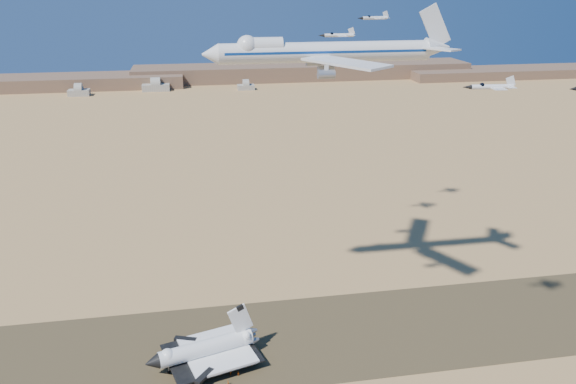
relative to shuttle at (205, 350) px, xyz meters
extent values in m
plane|color=tan|center=(22.13, 7.89, -4.91)|extent=(1200.00, 1200.00, 0.00)
cube|color=brown|center=(22.13, 7.89, -4.88)|extent=(600.00, 50.00, 0.06)
cube|color=brown|center=(-197.87, 527.89, 2.09)|extent=(380.00, 60.00, 14.00)
cube|color=brown|center=(142.13, 547.89, 4.09)|extent=(420.00, 60.00, 18.00)
cube|color=brown|center=(422.13, 517.89, 0.59)|extent=(300.00, 60.00, 11.00)
cube|color=#A19D8E|center=(-117.87, 477.89, -1.66)|extent=(22.00, 14.00, 6.50)
cube|color=#A19D8E|center=(-37.87, 492.89, -1.16)|extent=(30.00, 15.00, 7.50)
cube|color=#A19D8E|center=(62.13, 482.89, -2.16)|extent=(19.00, 12.50, 5.50)
cylinder|color=white|center=(0.08, 0.02, 0.69)|extent=(30.15, 13.18, 5.22)
cone|color=black|center=(-16.25, -4.62, 0.69)|extent=(5.40, 5.92, 4.96)
sphere|color=white|center=(-11.59, -3.29, 1.44)|extent=(4.85, 4.85, 4.85)
cube|color=white|center=(3.67, 1.04, -1.45)|extent=(25.86, 27.15, 0.84)
cube|color=black|center=(1.87, 0.53, -1.87)|extent=(33.04, 29.19, 0.47)
cube|color=white|center=(11.75, 3.34, 7.97)|extent=(8.50, 2.99, 10.75)
cylinder|color=gray|center=(-11.59, -3.29, -3.41)|extent=(0.34, 0.34, 2.99)
cylinder|color=black|center=(-11.59, -3.29, -4.39)|extent=(1.10, 0.68, 1.03)
cylinder|color=gray|center=(6.74, -2.94, -3.41)|extent=(0.34, 0.34, 2.99)
cylinder|color=black|center=(6.74, -2.94, -4.39)|extent=(1.10, 0.68, 1.03)
cylinder|color=gray|center=(4.19, 6.04, -3.41)|extent=(0.34, 0.34, 2.99)
cylinder|color=black|center=(4.19, 6.04, -4.39)|extent=(1.10, 0.68, 1.03)
cylinder|color=silver|center=(43.50, 25.75, 89.06)|extent=(68.10, 6.69, 6.41)
cone|color=silver|center=(6.96, 25.90, 89.06)|extent=(5.03, 6.43, 6.41)
sphere|color=silver|center=(18.47, 25.86, 91.37)|extent=(6.61, 6.61, 6.61)
cube|color=silver|center=(45.43, 9.73, 87.86)|extent=(21.96, 30.77, 0.70)
cube|color=silver|center=(45.56, 41.76, 87.86)|extent=(22.15, 30.72, 0.70)
cube|color=silver|center=(79.51, 19.10, 90.06)|extent=(10.25, 12.29, 0.50)
cube|color=silver|center=(79.56, 32.11, 90.06)|extent=(10.30, 12.29, 0.50)
cube|color=silver|center=(79.54, 25.61, 96.57)|extent=(11.42, 0.75, 14.31)
cylinder|color=gray|center=(41.46, 16.75, 84.86)|extent=(5.02, 2.62, 2.60)
cylinder|color=gray|center=(39.42, 7.75, 84.86)|extent=(5.02, 2.62, 2.60)
cylinder|color=gray|center=(41.53, 34.77, 84.86)|extent=(5.02, 2.62, 2.60)
cylinder|color=gray|center=(39.57, 43.79, 84.86)|extent=(5.02, 2.62, 2.60)
imported|color=#BC4B0B|center=(6.27, -11.99, -4.02)|extent=(0.55, 0.69, 1.66)
imported|color=#BC4B0B|center=(7.35, -7.41, -3.95)|extent=(0.95, 0.99, 1.79)
imported|color=#BC4B0B|center=(9.65, -8.27, -3.95)|extent=(1.05, 1.16, 1.79)
cylinder|color=silver|center=(78.87, -15.17, 84.06)|extent=(11.32, 2.40, 1.31)
cone|color=black|center=(72.15, -14.52, 84.06)|extent=(2.54, 1.45, 1.22)
sphere|color=black|center=(76.07, -14.90, 84.53)|extent=(1.31, 1.31, 1.31)
cube|color=silver|center=(79.80, -15.26, 83.87)|extent=(3.99, 7.78, 0.23)
cube|color=silver|center=(83.53, -15.63, 84.06)|extent=(2.51, 4.87, 0.19)
cube|color=silver|center=(83.72, -15.65, 85.37)|extent=(2.85, 0.51, 3.17)
cone|color=black|center=(85.62, -38.61, 87.46)|extent=(2.89, 1.71, 1.37)
cylinder|color=silver|center=(59.93, 72.11, 90.03)|extent=(11.83, 1.56, 1.38)
cone|color=black|center=(52.84, 72.22, 90.03)|extent=(2.58, 1.32, 1.28)
sphere|color=black|center=(56.97, 72.15, 90.53)|extent=(1.38, 1.38, 1.38)
cube|color=silver|center=(60.91, 72.09, 89.84)|extent=(3.57, 7.93, 0.25)
cube|color=silver|center=(64.85, 72.03, 90.03)|extent=(2.24, 4.96, 0.20)
cube|color=silver|center=(65.05, 72.03, 91.41)|extent=(2.98, 0.29, 3.33)
cylinder|color=silver|center=(80.01, 88.78, 95.48)|extent=(11.51, 2.74, 1.33)
cone|color=black|center=(73.20, 87.93, 95.48)|extent=(2.61, 1.54, 1.24)
sphere|color=black|center=(77.17, 88.42, 95.95)|extent=(1.33, 1.33, 1.33)
cube|color=silver|center=(80.96, 88.90, 95.29)|extent=(4.25, 7.98, 0.24)
cube|color=silver|center=(84.74, 89.37, 95.48)|extent=(2.67, 4.99, 0.19)
cube|color=silver|center=(84.93, 89.39, 96.81)|extent=(2.89, 0.59, 3.22)
camera|label=1|loc=(0.44, -151.95, 110.10)|focal=35.00mm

